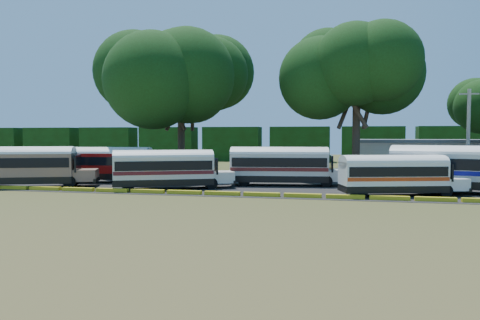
% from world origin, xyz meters
% --- Properties ---
extents(ground, '(160.00, 160.00, 0.00)m').
position_xyz_m(ground, '(0.00, 0.00, 0.00)').
color(ground, '#354818').
rests_on(ground, ground).
extents(asphalt_strip, '(64.00, 24.00, 0.02)m').
position_xyz_m(asphalt_strip, '(1.00, 12.00, 0.01)').
color(asphalt_strip, black).
rests_on(asphalt_strip, ground).
extents(curb, '(53.70, 0.45, 0.30)m').
position_xyz_m(curb, '(-0.00, 1.00, 0.15)').
color(curb, gold).
rests_on(curb, ground).
extents(terminal_building, '(19.00, 9.00, 4.00)m').
position_xyz_m(terminal_building, '(18.00, 30.00, 2.03)').
color(terminal_building, silver).
rests_on(terminal_building, ground).
extents(treeline_backdrop, '(130.00, 4.00, 6.00)m').
position_xyz_m(treeline_backdrop, '(0.00, 48.00, 3.00)').
color(treeline_backdrop, black).
rests_on(treeline_backdrop, ground).
extents(bus_beige, '(11.00, 6.39, 3.55)m').
position_xyz_m(bus_beige, '(-19.52, 2.45, 2.03)').
color(bus_beige, black).
rests_on(bus_beige, ground).
extents(bus_red, '(10.58, 3.94, 3.40)m').
position_xyz_m(bus_red, '(-14.47, 7.94, 1.95)').
color(bus_red, black).
rests_on(bus_red, ground).
extents(bus_cream_west, '(10.12, 6.39, 3.29)m').
position_xyz_m(bus_cream_west, '(-7.10, 3.94, 1.86)').
color(bus_cream_west, black).
rests_on(bus_cream_west, ground).
extents(bus_cream_east, '(10.82, 3.89, 3.48)m').
position_xyz_m(bus_cream_east, '(1.95, 8.78, 1.97)').
color(bus_cream_east, black).
rests_on(bus_cream_east, ground).
extents(bus_white_red, '(9.57, 4.85, 3.06)m').
position_xyz_m(bus_white_red, '(11.11, 3.37, 1.73)').
color(bus_white_red, black).
rests_on(bus_white_red, ground).
extents(bus_white_blue, '(11.61, 5.56, 3.71)m').
position_xyz_m(bus_white_blue, '(15.95, 6.47, 2.10)').
color(bus_white_blue, black).
rests_on(bus_white_blue, ground).
extents(tree_west, '(14.33, 14.33, 16.57)m').
position_xyz_m(tree_west, '(-10.80, 17.99, 11.29)').
color(tree_west, '#37231B').
rests_on(tree_west, ground).
extents(tree_center, '(11.33, 11.33, 15.79)m').
position_xyz_m(tree_center, '(8.61, 17.74, 11.59)').
color(tree_center, '#37231B').
rests_on(tree_center, ground).
extents(utility_pole, '(1.60, 0.30, 8.52)m').
position_xyz_m(utility_pole, '(17.91, 11.23, 4.37)').
color(utility_pole, gray).
rests_on(utility_pole, ground).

